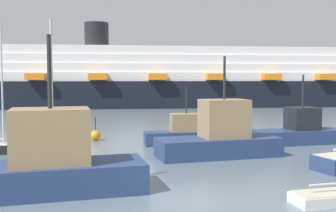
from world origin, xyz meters
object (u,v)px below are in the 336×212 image
object	(u,v)px
fishing_boat_2	(220,137)
channel_buoy_2	(95,135)
cruise_ship	(180,80)
sailboat_1	(46,166)
fishing_boat_0	(299,131)
fishing_boat_1	(44,164)
fishing_boat_3	(184,133)

from	to	relation	value
fishing_boat_2	channel_buoy_2	size ratio (longest dim) A/B	4.37
fishing_boat_2	cruise_ship	world-z (taller)	cruise_ship
channel_buoy_2	sailboat_1	bearing A→B (deg)	-99.15
fishing_boat_0	fishing_boat_1	bearing A→B (deg)	-152.96
fishing_boat_3	channel_buoy_2	distance (m)	7.14
fishing_boat_1	channel_buoy_2	world-z (taller)	fishing_boat_1
channel_buoy_2	fishing_boat_1	bearing A→B (deg)	-94.87
fishing_boat_0	cruise_ship	distance (m)	41.11
fishing_boat_0	fishing_boat_3	distance (m)	8.66
fishing_boat_2	sailboat_1	bearing A→B (deg)	-168.95
channel_buoy_2	fishing_boat_2	bearing A→B (deg)	-43.00
fishing_boat_3	cruise_ship	distance (m)	40.92
fishing_boat_0	fishing_boat_2	bearing A→B (deg)	-156.52
fishing_boat_1	cruise_ship	xyz separation A→B (m)	(13.60, 52.16, 3.30)
sailboat_1	fishing_boat_3	xyz separation A→B (m)	(8.36, 8.35, 0.41)
sailboat_1	fishing_boat_2	distance (m)	10.55
sailboat_1	fishing_boat_1	xyz separation A→B (m)	(0.55, -3.47, 0.83)
sailboat_1	fishing_boat_1	distance (m)	3.61
fishing_boat_3	channel_buoy_2	bearing A→B (deg)	154.14
fishing_boat_0	fishing_boat_3	bearing A→B (deg)	169.15
sailboat_1	channel_buoy_2	size ratio (longest dim) A/B	4.30
sailboat_1	cruise_ship	distance (m)	50.87
sailboat_1	channel_buoy_2	xyz separation A→B (m)	(1.79, 11.13, -0.02)
sailboat_1	fishing_boat_0	xyz separation A→B (m)	(17.00, 7.84, 0.47)
fishing_boat_1	cruise_ship	bearing A→B (deg)	67.03
fishing_boat_0	fishing_boat_3	size ratio (longest dim) A/B	1.26
fishing_boat_0	channel_buoy_2	xyz separation A→B (m)	(-15.21, 3.29, -0.50)
fishing_boat_0	fishing_boat_1	size ratio (longest dim) A/B	0.79
fishing_boat_1	cruise_ship	distance (m)	54.01
fishing_boat_3	channel_buoy_2	size ratio (longest dim) A/B	3.13
fishing_boat_2	cruise_ship	size ratio (longest dim) A/B	0.10
fishing_boat_0	channel_buoy_2	world-z (taller)	fishing_boat_0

